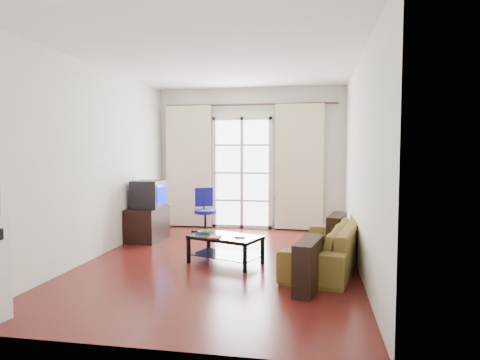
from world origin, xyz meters
name	(u,v)px	position (x,y,z in m)	size (l,w,h in m)	color
floor	(221,262)	(0.00, 0.00, 0.00)	(5.20, 5.20, 0.00)	#5B1A15
ceiling	(221,60)	(0.00, 0.00, 2.70)	(5.20, 5.20, 0.00)	white
wall_back	(250,159)	(0.00, 2.60, 1.35)	(3.60, 0.02, 2.70)	white
wall_front	(144,172)	(0.00, -2.60, 1.35)	(3.60, 0.02, 2.70)	white
wall_left	(96,162)	(-1.80, 0.00, 1.35)	(0.02, 5.20, 2.70)	white
wall_right	(360,163)	(1.80, 0.00, 1.35)	(0.02, 5.20, 2.70)	white
french_door	(242,173)	(-0.15, 2.54, 1.07)	(1.16, 0.06, 2.15)	white
curtain_rod	(249,104)	(0.00, 2.50, 2.38)	(0.04, 0.04, 3.30)	#4C3F2D
curtain_left	(189,166)	(-1.20, 2.48, 1.20)	(0.90, 0.07, 2.35)	#EFECC0
curtain_right	(299,167)	(0.95, 2.48, 1.20)	(0.90, 0.07, 2.35)	#EFECC0
radiator	(291,213)	(0.80, 2.50, 0.33)	(0.64, 0.12, 0.64)	gray
sofa	(325,246)	(1.39, -0.04, 0.28)	(1.12, 2.03, 0.56)	brown
coffee_table	(225,246)	(0.08, -0.08, 0.24)	(1.06, 0.82, 0.38)	silver
bowl	(206,232)	(-0.20, -0.03, 0.40)	(0.24, 0.24, 0.05)	#31874A
book	(209,237)	(-0.10, -0.24, 0.39)	(0.16, 0.21, 0.02)	maroon
remote	(240,237)	(0.29, -0.21, 0.39)	(0.14, 0.04, 0.02)	black
tv_stand	(147,224)	(-1.52, 1.13, 0.28)	(0.50, 0.75, 0.55)	black
crt_tv	(147,194)	(-1.52, 1.14, 0.78)	(0.52, 0.51, 0.46)	black
task_chair	(205,220)	(-0.71, 1.85, 0.24)	(0.73, 0.73, 0.83)	black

